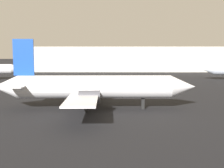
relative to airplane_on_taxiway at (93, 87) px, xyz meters
The scene contains 2 objects.
airplane_on_taxiway is the anchor object (origin of this frame).
terminal_building 84.95m from the airplane_on_taxiway, 80.05° to the left, with size 96.91×20.12×10.21m, color beige.
Camera 1 is at (-1.63, -6.99, 8.57)m, focal length 46.23 mm.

